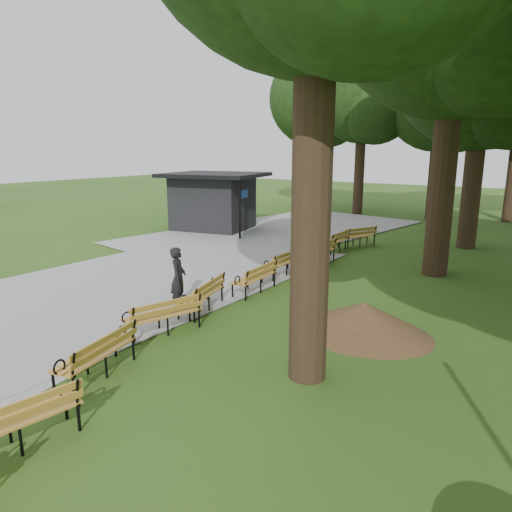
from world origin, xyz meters
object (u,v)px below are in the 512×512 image
Objects in this scene: bench_4 at (201,295)px; bench_5 at (254,278)px; person at (178,278)px; bench_1 at (13,421)px; bench_3 at (163,315)px; bench_6 at (281,263)px; dirt_mound at (363,318)px; bench_8 at (335,241)px; bench_2 at (96,354)px; lawn_tree_4 at (485,57)px; bench_9 at (357,236)px; bench_7 at (318,252)px; kiosk at (213,201)px; lamp_post at (317,194)px.

bench_5 is (0.23, 2.13, 0.00)m from bench_4.
person is 2.47m from bench_5.
bench_1 is at bearing 167.24° from person.
bench_6 is (-0.25, 5.72, 0.00)m from bench_3.
dirt_mound is 1.40× the size of bench_1.
bench_4 and bench_6 have the same top height.
bench_4 and bench_8 have the same top height.
bench_6 is at bearing 173.24° from bench_2.
dirt_mound is 0.24× the size of lawn_tree_4.
bench_3 is at bearing 176.94° from person.
bench_9 is at bearing -161.96° from bench_3.
bench_4 is 1.00× the size of bench_7.
bench_2 and bench_4 have the same top height.
bench_5 is (7.87, -7.89, -1.03)m from kiosk.
lamp_post reaches higher than dirt_mound.
bench_2 is (1.93, -12.97, -1.81)m from lamp_post.
kiosk reaches higher than bench_6.
dirt_mound is 7.20m from bench_1.
person is at bearing -131.25° from bench_3.
bench_1 is 1.00× the size of bench_4.
bench_4 and bench_9 have the same top height.
bench_5 and bench_9 have the same top height.
lamp_post reaches higher than bench_7.
bench_1 is 14.47m from bench_8.
person is 0.87× the size of bench_6.
bench_8 is (-0.06, 4.45, 0.00)m from bench_6.
bench_9 is at bearing 112.50° from dirt_mound.
bench_9 is (0.26, 10.05, 0.00)m from bench_4.
bench_8 is (1.15, -0.61, -1.81)m from lamp_post.
bench_4 is (-0.69, 3.81, 0.00)m from bench_2.
bench_9 is 0.17× the size of lawn_tree_4.
lawn_tree_4 is at bearing 156.16° from bench_5.
bench_6 and bench_9 have the same top height.
lamp_post is 1.17× the size of dirt_mound.
bench_2 reaches higher than dirt_mound.
lawn_tree_4 reaches higher than bench_9.
bench_1 is at bearing 10.18° from bench_6.
kiosk is 18.34m from bench_1.
bench_1 is at bearing -71.08° from kiosk.
kiosk reaches higher than bench_4.
lamp_post reaches higher than bench_3.
bench_7 is (7.89, -3.75, -1.03)m from kiosk.
bench_8 is (-0.08, 8.55, 0.00)m from bench_4.
bench_7 is (1.49, -2.89, -1.81)m from lamp_post.
lamp_post is 1.65× the size of bench_1.
bench_5 is at bearing -160.05° from bench_1.
bench_8 is (-0.78, 12.36, 0.00)m from bench_2.
person is at bearing -3.30° from bench_7.
bench_8 is at bearing -179.60° from bench_5.
lamp_post reaches higher than kiosk.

